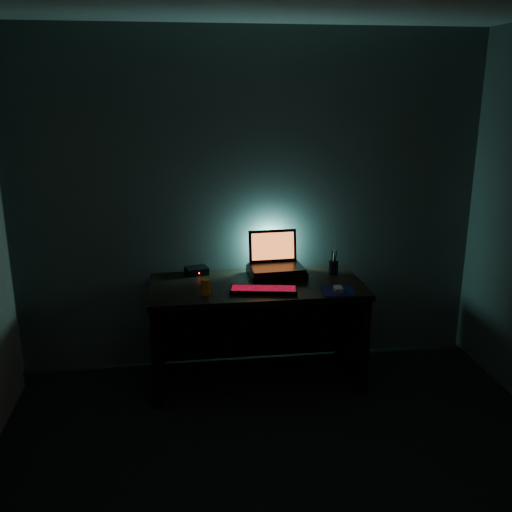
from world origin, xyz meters
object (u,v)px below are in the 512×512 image
at_px(keyboard, 264,290).
at_px(router, 197,271).
at_px(pen_cup, 333,268).
at_px(mouse, 338,289).
at_px(juice_glass, 206,287).
at_px(laptop, 275,259).

bearing_deg(keyboard, router, 144.14).
height_order(keyboard, pen_cup, pen_cup).
xyz_separation_m(mouse, pen_cup, (0.07, 0.37, 0.03)).
xyz_separation_m(mouse, juice_glass, (-0.89, 0.06, 0.04)).
distance_m(keyboard, pen_cup, 0.65).
distance_m(mouse, pen_cup, 0.38).
relative_size(mouse, router, 0.50).
relative_size(laptop, mouse, 4.28).
relative_size(keyboard, pen_cup, 4.64).
bearing_deg(juice_glass, router, 95.45).
height_order(pen_cup, juice_glass, juice_glass).
bearing_deg(laptop, pen_cup, -10.47).
bearing_deg(laptop, router, 168.07).
height_order(laptop, keyboard, laptop).
bearing_deg(juice_glass, laptop, 34.73).
bearing_deg(keyboard, mouse, 2.86).
bearing_deg(router, juice_glass, -99.67).
height_order(mouse, router, router).
height_order(keyboard, router, router).
bearing_deg(router, pen_cup, -23.03).
distance_m(keyboard, juice_glass, 0.39).
bearing_deg(router, laptop, -23.65).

